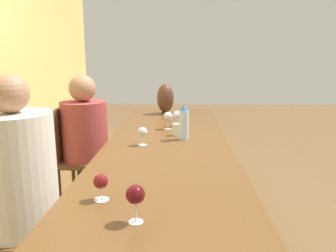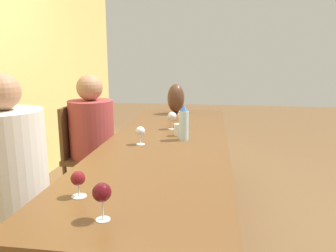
{
  "view_description": "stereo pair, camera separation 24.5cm",
  "coord_description": "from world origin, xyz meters",
  "px_view_note": "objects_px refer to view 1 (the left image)",
  "views": [
    {
      "loc": [
        -2.34,
        -0.09,
        1.37
      ],
      "look_at": [
        0.06,
        0.0,
        0.86
      ],
      "focal_mm": 35.0,
      "sensor_mm": 36.0,
      "label": 1
    },
    {
      "loc": [
        -2.32,
        -0.33,
        1.37
      ],
      "look_at": [
        0.06,
        0.0,
        0.86
      ],
      "focal_mm": 35.0,
      "sensor_mm": 36.0,
      "label": 2
    }
  ],
  "objects_px": {
    "wine_glass_0": "(177,116)",
    "wine_glass_4": "(101,182)",
    "vase": "(165,98)",
    "chair_far": "(78,155)",
    "wine_glass_2": "(135,195)",
    "chair_near": "(9,221)",
    "water_bottle": "(184,123)",
    "wine_glass_1": "(168,117)",
    "person_far": "(87,140)",
    "water_tumbler": "(177,130)",
    "person_near": "(22,191)",
    "wine_glass_3": "(142,132)"
  },
  "relations": [
    {
      "from": "wine_glass_2",
      "to": "wine_glass_0",
      "type": "bearing_deg",
      "value": -4.69
    },
    {
      "from": "water_bottle",
      "to": "wine_glass_3",
      "type": "height_order",
      "value": "water_bottle"
    },
    {
      "from": "person_near",
      "to": "wine_glass_2",
      "type": "bearing_deg",
      "value": -123.4
    },
    {
      "from": "wine_glass_3",
      "to": "chair_far",
      "type": "xyz_separation_m",
      "value": [
        0.55,
        0.64,
        -0.34
      ]
    },
    {
      "from": "water_tumbler",
      "to": "wine_glass_1",
      "type": "bearing_deg",
      "value": 18.41
    },
    {
      "from": "person_far",
      "to": "person_near",
      "type": "bearing_deg",
      "value": 179.91
    },
    {
      "from": "water_bottle",
      "to": "wine_glass_4",
      "type": "relative_size",
      "value": 2.23
    },
    {
      "from": "vase",
      "to": "wine_glass_4",
      "type": "height_order",
      "value": "vase"
    },
    {
      "from": "wine_glass_1",
      "to": "chair_near",
      "type": "bearing_deg",
      "value": 145.79
    },
    {
      "from": "wine_glass_1",
      "to": "wine_glass_4",
      "type": "bearing_deg",
      "value": 170.54
    },
    {
      "from": "wine_glass_2",
      "to": "chair_near",
      "type": "distance_m",
      "value": 0.93
    },
    {
      "from": "wine_glass_2",
      "to": "wine_glass_3",
      "type": "bearing_deg",
      "value": 5.14
    },
    {
      "from": "wine_glass_1",
      "to": "chair_near",
      "type": "relative_size",
      "value": 0.16
    },
    {
      "from": "vase",
      "to": "water_tumbler",
      "type": "bearing_deg",
      "value": -172.36
    },
    {
      "from": "wine_glass_2",
      "to": "wine_glass_4",
      "type": "relative_size",
      "value": 1.25
    },
    {
      "from": "wine_glass_4",
      "to": "chair_far",
      "type": "distance_m",
      "value": 1.59
    },
    {
      "from": "wine_glass_1",
      "to": "person_far",
      "type": "distance_m",
      "value": 0.75
    },
    {
      "from": "water_bottle",
      "to": "wine_glass_1",
      "type": "relative_size",
      "value": 1.78
    },
    {
      "from": "chair_far",
      "to": "person_far",
      "type": "bearing_deg",
      "value": -90.0
    },
    {
      "from": "wine_glass_4",
      "to": "person_near",
      "type": "height_order",
      "value": "person_near"
    },
    {
      "from": "person_far",
      "to": "vase",
      "type": "bearing_deg",
      "value": -41.96
    },
    {
      "from": "chair_far",
      "to": "wine_glass_4",
      "type": "bearing_deg",
      "value": -158.68
    },
    {
      "from": "wine_glass_3",
      "to": "water_bottle",
      "type": "bearing_deg",
      "value": -59.41
    },
    {
      "from": "chair_near",
      "to": "water_bottle",
      "type": "bearing_deg",
      "value": -48.47
    },
    {
      "from": "chair_near",
      "to": "chair_far",
      "type": "distance_m",
      "value": 1.2
    },
    {
      "from": "chair_near",
      "to": "person_near",
      "type": "bearing_deg",
      "value": -90.0
    },
    {
      "from": "vase",
      "to": "wine_glass_2",
      "type": "relative_size",
      "value": 2.14
    },
    {
      "from": "water_bottle",
      "to": "vase",
      "type": "xyz_separation_m",
      "value": [
        1.11,
        0.19,
        0.04
      ]
    },
    {
      "from": "water_bottle",
      "to": "chair_far",
      "type": "distance_m",
      "value": 1.07
    },
    {
      "from": "wine_glass_0",
      "to": "wine_glass_4",
      "type": "distance_m",
      "value": 1.54
    },
    {
      "from": "chair_near",
      "to": "person_near",
      "type": "relative_size",
      "value": 0.72
    },
    {
      "from": "water_tumbler",
      "to": "person_far",
      "type": "bearing_deg",
      "value": 72.19
    },
    {
      "from": "person_near",
      "to": "water_bottle",
      "type": "bearing_deg",
      "value": -45.72
    },
    {
      "from": "water_bottle",
      "to": "wine_glass_1",
      "type": "height_order",
      "value": "water_bottle"
    },
    {
      "from": "water_tumbler",
      "to": "wine_glass_4",
      "type": "bearing_deg",
      "value": 165.26
    },
    {
      "from": "wine_glass_2",
      "to": "wine_glass_4",
      "type": "distance_m",
      "value": 0.26
    },
    {
      "from": "wine_glass_0",
      "to": "person_far",
      "type": "bearing_deg",
      "value": 94.37
    },
    {
      "from": "wine_glass_2",
      "to": "wine_glass_3",
      "type": "xyz_separation_m",
      "value": [
        1.09,
        0.1,
        -0.02
      ]
    },
    {
      "from": "water_tumbler",
      "to": "person_near",
      "type": "bearing_deg",
      "value": 140.15
    },
    {
      "from": "chair_far",
      "to": "person_near",
      "type": "height_order",
      "value": "person_near"
    },
    {
      "from": "person_far",
      "to": "chair_far",
      "type": "bearing_deg",
      "value": 90.0
    },
    {
      "from": "wine_glass_1",
      "to": "person_far",
      "type": "bearing_deg",
      "value": 88.07
    },
    {
      "from": "wine_glass_0",
      "to": "wine_glass_4",
      "type": "height_order",
      "value": "wine_glass_0"
    },
    {
      "from": "water_bottle",
      "to": "wine_glass_1",
      "type": "bearing_deg",
      "value": 20.59
    },
    {
      "from": "chair_near",
      "to": "person_far",
      "type": "distance_m",
      "value": 1.21
    },
    {
      "from": "vase",
      "to": "chair_far",
      "type": "xyz_separation_m",
      "value": [
        -0.73,
        0.75,
        -0.41
      ]
    },
    {
      "from": "vase",
      "to": "chair_near",
      "type": "relative_size",
      "value": 0.34
    },
    {
      "from": "water_tumbler",
      "to": "wine_glass_0",
      "type": "bearing_deg",
      "value": -0.34
    },
    {
      "from": "person_near",
      "to": "vase",
      "type": "bearing_deg",
      "value": -18.83
    },
    {
      "from": "vase",
      "to": "wine_glass_2",
      "type": "distance_m",
      "value": 2.37
    }
  ]
}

